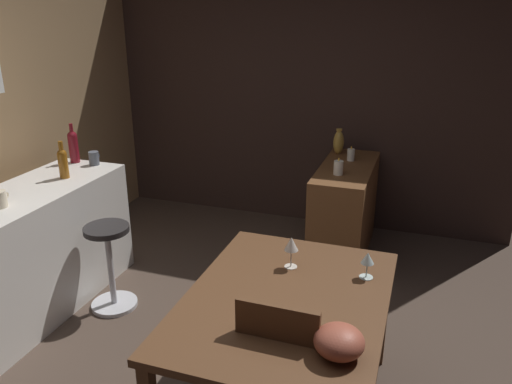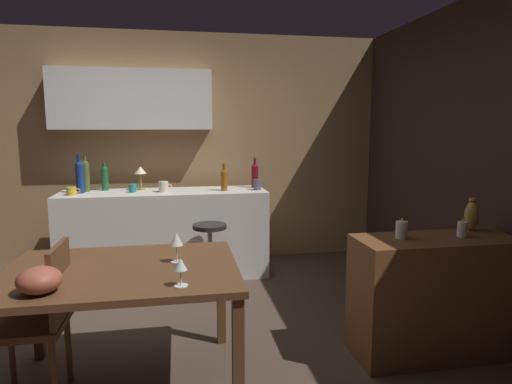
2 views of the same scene
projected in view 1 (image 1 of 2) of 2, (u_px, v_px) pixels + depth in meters
ground_plane at (217, 374)px, 3.10m from camera, size 9.00×9.00×0.00m
wall_side_right at (287, 92)px, 4.99m from camera, size 0.10×4.40×2.60m
dining_table at (286, 311)px, 2.57m from camera, size 1.33×0.99×0.74m
kitchen_counter at (6, 268)px, 3.42m from camera, size 2.10×0.60×0.90m
sideboard_cabinet at (344, 211)px, 4.47m from camera, size 1.10×0.44×0.82m
bar_stool at (110, 265)px, 3.68m from camera, size 0.34×0.34×0.65m
wine_glass_left at (368, 259)px, 2.69m from camera, size 0.07×0.07×0.15m
wine_glass_right at (291, 245)px, 2.79m from camera, size 0.08×0.08×0.18m
fruit_bowl at (339, 342)px, 2.11m from camera, size 0.21×0.21×0.13m
wine_bottle_ruby at (73, 145)px, 4.11m from camera, size 0.08×0.08×0.32m
wine_bottle_amber at (63, 162)px, 3.75m from camera, size 0.07×0.07×0.28m
cup_slate at (94, 158)px, 4.08m from camera, size 0.11×0.08×0.11m
pillar_candle_tall at (351, 155)px, 4.47m from camera, size 0.06×0.06×0.13m
pillar_candle_short at (338, 168)px, 4.10m from camera, size 0.08×0.08×0.14m
vase_brass at (339, 142)px, 4.64m from camera, size 0.10×0.10×0.24m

